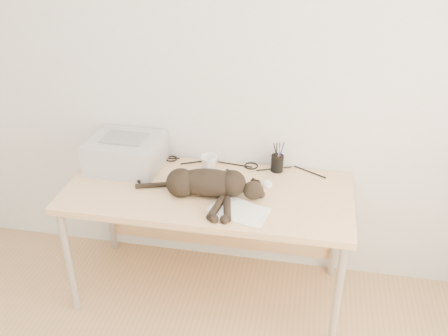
% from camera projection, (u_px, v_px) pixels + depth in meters
% --- Properties ---
extents(wall_back, '(3.50, 0.00, 3.50)m').
position_uv_depth(wall_back, '(220.00, 73.00, 2.82)').
color(wall_back, silver).
rests_on(wall_back, floor).
extents(desk, '(1.60, 0.70, 0.74)m').
position_uv_depth(desk, '(211.00, 202.00, 2.92)').
color(desk, '#DFBD83').
rests_on(desk, floor).
extents(printer, '(0.43, 0.37, 0.20)m').
position_uv_depth(printer, '(126.00, 153.00, 2.97)').
color(printer, '#AEAEB3').
rests_on(printer, desk).
extents(papers, '(0.34, 0.28, 0.01)m').
position_uv_depth(papers, '(239.00, 211.00, 2.59)').
color(papers, white).
rests_on(papers, desk).
extents(cat, '(0.73, 0.33, 0.16)m').
position_uv_depth(cat, '(204.00, 184.00, 2.69)').
color(cat, black).
rests_on(cat, desk).
extents(mug, '(0.14, 0.14, 0.09)m').
position_uv_depth(mug, '(209.00, 163.00, 2.96)').
color(mug, white).
rests_on(mug, desk).
extents(pen_cup, '(0.07, 0.07, 0.19)m').
position_uv_depth(pen_cup, '(277.00, 163.00, 2.95)').
color(pen_cup, black).
rests_on(pen_cup, desk).
extents(remote_grey, '(0.08, 0.19, 0.02)m').
position_uv_depth(remote_grey, '(209.00, 166.00, 3.00)').
color(remote_grey, gray).
rests_on(remote_grey, desk).
extents(remote_black, '(0.11, 0.17, 0.02)m').
position_uv_depth(remote_black, '(222.00, 177.00, 2.89)').
color(remote_black, black).
rests_on(remote_black, desk).
extents(mouse, '(0.08, 0.11, 0.03)m').
position_uv_depth(mouse, '(267.00, 182.00, 2.83)').
color(mouse, white).
rests_on(mouse, desk).
extents(cable_tangle, '(1.36, 0.09, 0.01)m').
position_uv_depth(cable_tangle, '(219.00, 163.00, 3.05)').
color(cable_tangle, black).
rests_on(cable_tangle, desk).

